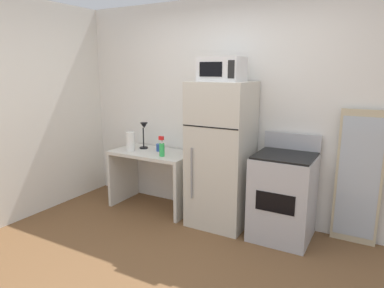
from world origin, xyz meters
name	(u,v)px	position (x,y,z in m)	size (l,w,h in m)	color
ground_plane	(157,282)	(0.00, 0.00, 0.00)	(12.00, 12.00, 0.00)	brown
wall_back_white	(236,110)	(0.00, 1.70, 1.30)	(5.00, 0.10, 2.60)	white
desk	(153,169)	(-0.99, 1.34, 0.52)	(1.06, 0.58, 0.75)	silver
desk_lamp	(144,131)	(-1.18, 1.41, 0.99)	(0.14, 0.12, 0.35)	black
paper_towel_roll	(130,141)	(-1.27, 1.25, 0.87)	(0.11, 0.11, 0.24)	white
spray_bottle	(162,148)	(-0.75, 1.19, 0.85)	(0.06, 0.06, 0.25)	green
coffee_mug	(159,147)	(-0.93, 1.40, 0.80)	(0.08, 0.08, 0.10)	#264C99
refrigerator	(221,155)	(-0.02, 1.33, 0.83)	(0.66, 0.63, 1.65)	beige
microwave	(222,69)	(-0.02, 1.31, 1.78)	(0.46, 0.35, 0.26)	silver
oven_range	(283,196)	(0.70, 1.33, 0.47)	(0.61, 0.61, 1.10)	#B7B7BC
leaning_mirror	(358,178)	(1.39, 1.59, 0.70)	(0.44, 0.03, 1.40)	#C6B793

